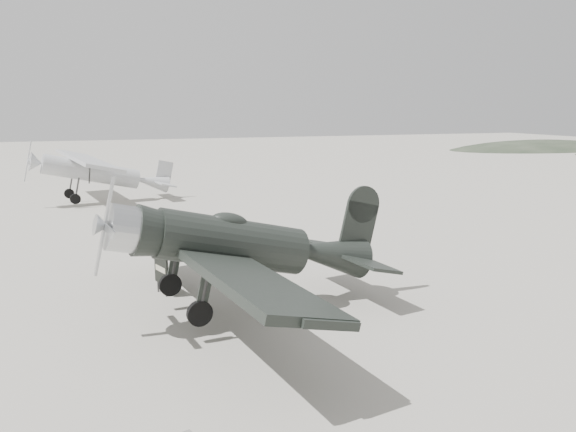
{
  "coord_description": "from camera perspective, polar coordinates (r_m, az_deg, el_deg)",
  "views": [
    {
      "loc": [
        -5.77,
        -17.69,
        5.26
      ],
      "look_at": [
        0.83,
        0.6,
        1.5
      ],
      "focal_mm": 35.0,
      "sensor_mm": 36.0,
      "label": 1
    }
  ],
  "objects": [
    {
      "name": "ground",
      "position": [
        19.34,
        -1.71,
        -4.84
      ],
      "size": [
        160.0,
        160.0,
        0.0
      ],
      "primitive_type": "plane",
      "color": "gray",
      "rests_on": "ground"
    },
    {
      "name": "hill_northeast",
      "position": [
        80.41,
        24.29,
        6.23
      ],
      "size": [
        32.0,
        16.0,
        5.2
      ],
      "primitive_type": "ellipsoid",
      "color": "#273123",
      "rests_on": "ground"
    },
    {
      "name": "highwing_monoplane",
      "position": [
        33.01,
        -18.8,
        4.6
      ],
      "size": [
        7.85,
        11.01,
        3.11
      ],
      "rotation": [
        0.0,
        0.23,
        0.16
      ],
      "color": "#A5A8AB",
      "rests_on": "ground"
    },
    {
      "name": "lowwing_monoplane",
      "position": [
        14.33,
        -4.44,
        -3.0
      ],
      "size": [
        7.65,
        10.68,
        3.43
      ],
      "rotation": [
        0.0,
        0.24,
        0.14
      ],
      "color": "black",
      "rests_on": "ground"
    },
    {
      "name": "sign_board",
      "position": [
        16.45,
        -12.74,
        -5.48
      ],
      "size": [
        0.3,
        0.77,
        1.15
      ],
      "rotation": [
        0.0,
        0.0,
        0.31
      ],
      "color": "#333333",
      "rests_on": "ground"
    }
  ]
}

